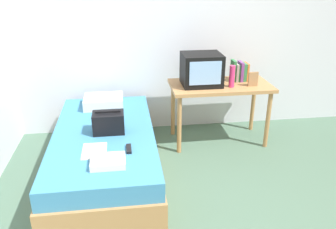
{
  "coord_description": "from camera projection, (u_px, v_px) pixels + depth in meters",
  "views": [
    {
      "loc": [
        -0.66,
        -2.25,
        1.96
      ],
      "look_at": [
        -0.22,
        0.99,
        0.58
      ],
      "focal_mm": 37.04,
      "sensor_mm": 36.0,
      "label": 1
    }
  ],
  "objects": [
    {
      "name": "desk",
      "position": [
        220.0,
        91.0,
        4.05
      ],
      "size": [
        1.16,
        0.6,
        0.72
      ],
      "color": "#B27F4C",
      "rests_on": "ground"
    },
    {
      "name": "folded_towel",
      "position": [
        108.0,
        161.0,
        2.8
      ],
      "size": [
        0.28,
        0.22,
        0.06
      ],
      "primitive_type": "cube",
      "color": "white",
      "rests_on": "bed"
    },
    {
      "name": "handbag",
      "position": [
        109.0,
        122.0,
        3.34
      ],
      "size": [
        0.3,
        0.2,
        0.22
      ],
      "color": "black",
      "rests_on": "bed"
    },
    {
      "name": "picture_frame",
      "position": [
        253.0,
        79.0,
        3.91
      ],
      "size": [
        0.11,
        0.02,
        0.16
      ],
      "primitive_type": "cube",
      "color": "#9E754C",
      "rests_on": "desk"
    },
    {
      "name": "magazine",
      "position": [
        94.0,
        151.0,
        3.02
      ],
      "size": [
        0.21,
        0.29,
        0.01
      ],
      "primitive_type": "cube",
      "color": "white",
      "rests_on": "bed"
    },
    {
      "name": "pillow",
      "position": [
        104.0,
        101.0,
        3.99
      ],
      "size": [
        0.44,
        0.36,
        0.12
      ],
      "primitive_type": "cube",
      "color": "silver",
      "rests_on": "bed"
    },
    {
      "name": "bed",
      "position": [
        105.0,
        154.0,
        3.48
      ],
      "size": [
        1.0,
        2.0,
        0.49
      ],
      "color": "#B27F4C",
      "rests_on": "ground"
    },
    {
      "name": "remote_dark",
      "position": [
        129.0,
        149.0,
        3.04
      ],
      "size": [
        0.04,
        0.16,
        0.02
      ],
      "primitive_type": "cube",
      "color": "black",
      "rests_on": "bed"
    },
    {
      "name": "book_row",
      "position": [
        239.0,
        72.0,
        4.1
      ],
      "size": [
        0.19,
        0.16,
        0.25
      ],
      "color": "#337F47",
      "rests_on": "desk"
    },
    {
      "name": "tv",
      "position": [
        201.0,
        69.0,
        3.92
      ],
      "size": [
        0.44,
        0.39,
        0.36
      ],
      "color": "black",
      "rests_on": "desk"
    },
    {
      "name": "wall_back",
      "position": [
        175.0,
        27.0,
        4.22
      ],
      "size": [
        5.2,
        0.1,
        2.6
      ],
      "primitive_type": "cube",
      "color": "silver",
      "rests_on": "ground"
    },
    {
      "name": "ground_plane",
      "position": [
        210.0,
        222.0,
        2.9
      ],
      "size": [
        8.0,
        8.0,
        0.0
      ],
      "primitive_type": "plane",
      "color": "#4C6B56"
    },
    {
      "name": "water_bottle",
      "position": [
        232.0,
        76.0,
        3.87
      ],
      "size": [
        0.06,
        0.06,
        0.25
      ],
      "primitive_type": "cylinder",
      "color": "#E53372",
      "rests_on": "desk"
    }
  ]
}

